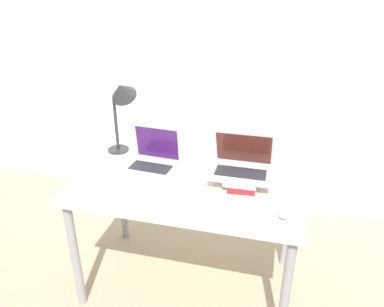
{
  "coord_description": "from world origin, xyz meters",
  "views": [
    {
      "loc": [
        0.48,
        -1.41,
        1.84
      ],
      "look_at": [
        0.02,
        0.39,
        0.94
      ],
      "focal_mm": 35.0,
      "sensor_mm": 36.0,
      "label": 1
    }
  ],
  "objects": [
    {
      "name": "book_stack",
      "position": [
        0.3,
        0.43,
        0.79
      ],
      "size": [
        0.19,
        0.24,
        0.06
      ],
      "color": "maroon",
      "rests_on": "desk"
    },
    {
      "name": "mouse",
      "position": [
        0.54,
        0.19,
        0.78
      ],
      "size": [
        0.06,
        0.11,
        0.04
      ],
      "color": "#B2B2B7",
      "rests_on": "desk"
    },
    {
      "name": "desk",
      "position": [
        0.0,
        0.39,
        0.67
      ],
      "size": [
        1.31,
        0.78,
        0.76
      ],
      "color": "beige",
      "rests_on": "ground_plane"
    },
    {
      "name": "laptop_left",
      "position": [
        -0.26,
        0.52,
        0.81
      ],
      "size": [
        0.32,
        0.26,
        0.25
      ],
      "color": "#B2B2B7",
      "rests_on": "desk"
    },
    {
      "name": "wall_back",
      "position": [
        0.0,
        1.45,
        1.35
      ],
      "size": [
        8.0,
        0.05,
        2.7
      ],
      "color": "silver",
      "rests_on": "ground_plane"
    },
    {
      "name": "laptop_on_books",
      "position": [
        0.29,
        0.47,
        0.87
      ],
      "size": [
        0.34,
        0.24,
        0.24
      ],
      "color": "silver",
      "rests_on": "book_stack"
    },
    {
      "name": "desk_lamp",
      "position": [
        -0.5,
        0.64,
        1.14
      ],
      "size": [
        0.23,
        0.2,
        0.52
      ],
      "color": "#28282D",
      "rests_on": "desk"
    },
    {
      "name": "wireless_keyboard",
      "position": [
        0.31,
        0.21,
        0.76
      ],
      "size": [
        0.29,
        0.13,
        0.01
      ],
      "color": "white",
      "rests_on": "desk"
    }
  ]
}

